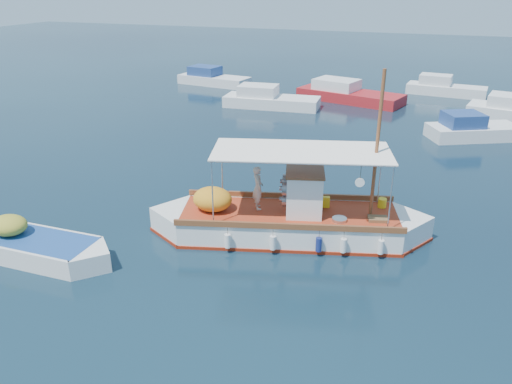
% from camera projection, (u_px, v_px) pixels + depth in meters
% --- Properties ---
extents(ground, '(160.00, 160.00, 0.00)m').
position_uv_depth(ground, '(282.00, 240.00, 18.54)').
color(ground, black).
rests_on(ground, ground).
extents(fishing_caique, '(10.24, 4.81, 6.47)m').
position_uv_depth(fishing_caique, '(287.00, 222.00, 18.68)').
color(fishing_caique, white).
rests_on(fishing_caique, ground).
extents(dinghy, '(6.56, 1.87, 1.60)m').
position_uv_depth(dinghy, '(30.00, 247.00, 17.40)').
color(dinghy, white).
rests_on(dinghy, ground).
extents(bg_boat_nw, '(7.25, 2.97, 1.80)m').
position_uv_depth(bg_boat_nw, '(269.00, 100.00, 37.58)').
color(bg_boat_nw, silver).
rests_on(bg_boat_nw, ground).
extents(bg_boat_n, '(8.70, 4.95, 1.80)m').
position_uv_depth(bg_boat_n, '(347.00, 95.00, 39.48)').
color(bg_boat_n, '#A81C20').
rests_on(bg_boat_n, ground).
extents(bg_boat_ne, '(5.78, 4.37, 1.80)m').
position_uv_depth(bg_boat_ne, '(471.00, 131.00, 30.14)').
color(bg_boat_ne, silver).
rests_on(bg_boat_ne, ground).
extents(bg_boat_far_w, '(6.88, 3.24, 1.80)m').
position_uv_depth(bg_boat_far_w, '(212.00, 79.00, 45.54)').
color(bg_boat_far_w, silver).
rests_on(bg_boat_far_w, ground).
extents(bg_boat_far_n, '(6.42, 2.65, 1.80)m').
position_uv_depth(bg_boat_far_n, '(444.00, 89.00, 41.53)').
color(bg_boat_far_n, silver).
rests_on(bg_boat_far_n, ground).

